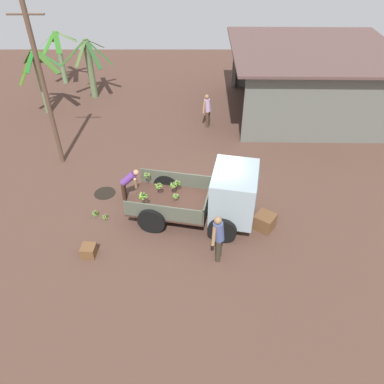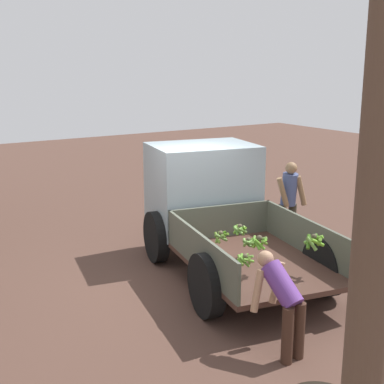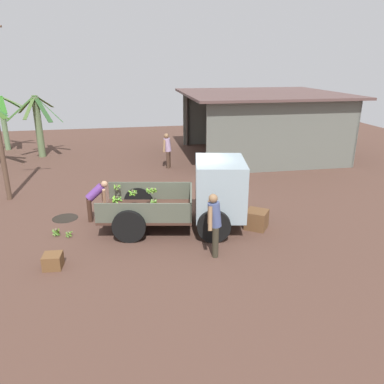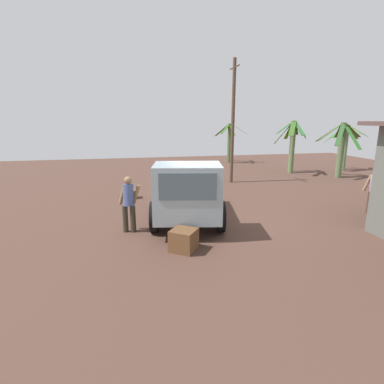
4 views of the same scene
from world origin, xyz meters
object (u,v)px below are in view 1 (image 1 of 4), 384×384
at_px(person_foreground_visitor, 218,236).
at_px(banana_bunch_on_ground_0, 95,213).
at_px(cargo_truck, 221,195).
at_px(wooden_crate_0, 89,251).
at_px(wooden_crate_1, 265,222).
at_px(person_bystander_near_shed, 207,109).
at_px(banana_bunch_on_ground_1, 105,216).
at_px(utility_pole, 45,89).
at_px(person_worker_loading, 128,182).

bearing_deg(person_foreground_visitor, banana_bunch_on_ground_0, -11.81).
xyz_separation_m(cargo_truck, wooden_crate_0, (-4.27, -1.65, -0.93)).
distance_m(person_foreground_visitor, wooden_crate_1, 2.28).
xyz_separation_m(person_foreground_visitor, person_bystander_near_shed, (-0.05, 8.72, -0.03)).
bearing_deg(banana_bunch_on_ground_1, wooden_crate_1, -4.67).
relative_size(banana_bunch_on_ground_1, wooden_crate_0, 0.49).
relative_size(utility_pole, banana_bunch_on_ground_0, 26.63).
xyz_separation_m(person_foreground_visitor, person_worker_loading, (-3.14, 2.97, -0.19)).
relative_size(person_worker_loading, banana_bunch_on_ground_1, 5.97).
bearing_deg(wooden_crate_0, wooden_crate_1, 12.14).
bearing_deg(person_foreground_visitor, cargo_truck, -82.98).
height_order(person_worker_loading, wooden_crate_0, person_worker_loading).
relative_size(person_worker_loading, person_bystander_near_shed, 0.78).
relative_size(utility_pole, wooden_crate_0, 14.30).
bearing_deg(person_bystander_near_shed, wooden_crate_0, 82.96).
bearing_deg(cargo_truck, wooden_crate_1, -3.84).
xyz_separation_m(cargo_truck, wooden_crate_1, (1.51, -0.40, -0.83)).
bearing_deg(person_worker_loading, person_foreground_visitor, -47.95).
xyz_separation_m(cargo_truck, person_worker_loading, (-3.33, 1.20, -0.36)).
height_order(person_foreground_visitor, wooden_crate_0, person_foreground_visitor).
distance_m(banana_bunch_on_ground_0, wooden_crate_0, 1.88).
xyz_separation_m(person_foreground_visitor, wooden_crate_0, (-4.08, 0.12, -0.77)).
height_order(utility_pole, person_worker_loading, utility_pole).
height_order(cargo_truck, wooden_crate_1, cargo_truck).
bearing_deg(person_bystander_near_shed, wooden_crate_1, 121.43).
height_order(banana_bunch_on_ground_1, wooden_crate_1, wooden_crate_1).
xyz_separation_m(banana_bunch_on_ground_0, wooden_crate_0, (0.19, -1.87, 0.06)).
bearing_deg(banana_bunch_on_ground_0, person_bystander_near_shed, 57.95).
xyz_separation_m(utility_pole, wooden_crate_1, (8.10, -4.16, -2.98)).
bearing_deg(banana_bunch_on_ground_0, person_worker_loading, 41.21).
xyz_separation_m(utility_pole, banana_bunch_on_ground_1, (2.51, -3.70, -3.16)).
distance_m(person_foreground_visitor, person_worker_loading, 4.33).
bearing_deg(utility_pole, banana_bunch_on_ground_0, -58.83).
bearing_deg(cargo_truck, person_bystander_near_shed, 103.19).
relative_size(wooden_crate_0, wooden_crate_1, 0.72).
relative_size(cargo_truck, person_worker_loading, 3.55).
bearing_deg(person_bystander_near_shed, person_foreground_visitor, 108.39).
relative_size(utility_pole, banana_bunch_on_ground_1, 29.47).
bearing_deg(person_worker_loading, cargo_truck, -24.36).
xyz_separation_m(cargo_truck, person_foreground_visitor, (-0.19, -1.77, -0.17)).
height_order(cargo_truck, person_foreground_visitor, cargo_truck).
distance_m(person_worker_loading, person_bystander_near_shed, 6.52).
bearing_deg(person_foreground_visitor, banana_bunch_on_ground_1, -11.90).
relative_size(person_foreground_visitor, wooden_crate_0, 3.84).
xyz_separation_m(utility_pole, person_bystander_near_shed, (6.35, 3.19, -2.35)).
distance_m(banana_bunch_on_ground_0, wooden_crate_1, 6.00).
distance_m(banana_bunch_on_ground_1, wooden_crate_1, 5.61).
xyz_separation_m(banana_bunch_on_ground_0, banana_bunch_on_ground_1, (0.37, -0.17, -0.02)).
relative_size(person_foreground_visitor, banana_bunch_on_ground_1, 7.91).
distance_m(person_bystander_near_shed, wooden_crate_0, 9.52).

